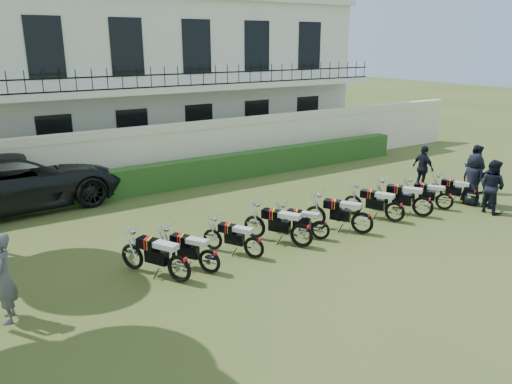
{
  "coord_description": "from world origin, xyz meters",
  "views": [
    {
      "loc": [
        -8.08,
        -9.71,
        5.33
      ],
      "look_at": [
        -0.44,
        2.31,
        1.01
      ],
      "focal_mm": 35.0,
      "sensor_mm": 36.0,
      "label": 1
    }
  ],
  "objects_px": {
    "officer_5": "(423,168)",
    "motorcycle_4": "(320,225)",
    "motorcycle_9": "(470,193)",
    "officer_3": "(473,179)",
    "motorcycle_8": "(445,197)",
    "suv": "(16,181)",
    "officer_1": "(492,186)",
    "motorcycle_0": "(179,262)",
    "inspector": "(3,278)",
    "motorcycle_6": "(395,207)",
    "officer_4": "(475,168)",
    "motorcycle_7": "(423,202)",
    "motorcycle_2": "(254,243)",
    "officer_2": "(490,185)",
    "motorcycle_1": "(209,256)",
    "motorcycle_5": "(363,218)",
    "motorcycle_3": "(302,230)"
  },
  "relations": [
    {
      "from": "officer_5",
      "to": "motorcycle_4",
      "type": "bearing_deg",
      "value": 111.19
    },
    {
      "from": "motorcycle_9",
      "to": "officer_3",
      "type": "relative_size",
      "value": 0.94
    },
    {
      "from": "motorcycle_8",
      "to": "suv",
      "type": "height_order",
      "value": "suv"
    },
    {
      "from": "motorcycle_4",
      "to": "officer_1",
      "type": "relative_size",
      "value": 0.85
    },
    {
      "from": "motorcycle_0",
      "to": "motorcycle_4",
      "type": "height_order",
      "value": "motorcycle_0"
    },
    {
      "from": "motorcycle_9",
      "to": "inspector",
      "type": "distance_m",
      "value": 14.11
    },
    {
      "from": "motorcycle_0",
      "to": "motorcycle_9",
      "type": "bearing_deg",
      "value": -29.03
    },
    {
      "from": "motorcycle_6",
      "to": "motorcycle_8",
      "type": "relative_size",
      "value": 1.15
    },
    {
      "from": "motorcycle_6",
      "to": "motorcycle_9",
      "type": "xyz_separation_m",
      "value": [
        3.38,
        -0.2,
        -0.06
      ]
    },
    {
      "from": "motorcycle_0",
      "to": "officer_4",
      "type": "distance_m",
      "value": 12.15
    },
    {
      "from": "motorcycle_0",
      "to": "motorcycle_7",
      "type": "relative_size",
      "value": 1.0
    },
    {
      "from": "motorcycle_2",
      "to": "motorcycle_6",
      "type": "relative_size",
      "value": 0.88
    },
    {
      "from": "officer_1",
      "to": "officer_2",
      "type": "height_order",
      "value": "officer_1"
    },
    {
      "from": "motorcycle_4",
      "to": "inspector",
      "type": "xyz_separation_m",
      "value": [
        -7.89,
        0.09,
        0.48
      ]
    },
    {
      "from": "motorcycle_1",
      "to": "officer_5",
      "type": "bearing_deg",
      "value": -19.25
    },
    {
      "from": "officer_1",
      "to": "officer_4",
      "type": "xyz_separation_m",
      "value": [
        1.58,
        1.73,
        0.01
      ]
    },
    {
      "from": "officer_4",
      "to": "motorcycle_8",
      "type": "bearing_deg",
      "value": 101.95
    },
    {
      "from": "motorcycle_1",
      "to": "motorcycle_5",
      "type": "bearing_deg",
      "value": -31.97
    },
    {
      "from": "motorcycle_9",
      "to": "officer_4",
      "type": "relative_size",
      "value": 0.94
    },
    {
      "from": "motorcycle_7",
      "to": "motorcycle_9",
      "type": "distance_m",
      "value": 2.29
    },
    {
      "from": "officer_5",
      "to": "motorcycle_0",
      "type": "bearing_deg",
      "value": 106.26
    },
    {
      "from": "motorcycle_5",
      "to": "officer_3",
      "type": "bearing_deg",
      "value": -32.38
    },
    {
      "from": "motorcycle_3",
      "to": "motorcycle_6",
      "type": "bearing_deg",
      "value": -29.48
    },
    {
      "from": "motorcycle_5",
      "to": "officer_3",
      "type": "distance_m",
      "value": 5.13
    },
    {
      "from": "officer_3",
      "to": "officer_4",
      "type": "relative_size",
      "value": 1.0
    },
    {
      "from": "officer_1",
      "to": "motorcycle_0",
      "type": "bearing_deg",
      "value": 87.89
    },
    {
      "from": "motorcycle_1",
      "to": "officer_2",
      "type": "xyz_separation_m",
      "value": [
        10.08,
        -0.58,
        0.32
      ]
    },
    {
      "from": "motorcycle_6",
      "to": "motorcycle_2",
      "type": "bearing_deg",
      "value": 153.54
    },
    {
      "from": "motorcycle_6",
      "to": "inspector",
      "type": "distance_m",
      "value": 10.72
    },
    {
      "from": "officer_2",
      "to": "officer_3",
      "type": "height_order",
      "value": "officer_3"
    },
    {
      "from": "motorcycle_4",
      "to": "motorcycle_5",
      "type": "xyz_separation_m",
      "value": [
        1.27,
        -0.32,
        0.08
      ]
    },
    {
      "from": "motorcycle_3",
      "to": "officer_5",
      "type": "height_order",
      "value": "officer_5"
    },
    {
      "from": "motorcycle_1",
      "to": "suv",
      "type": "distance_m",
      "value": 8.38
    },
    {
      "from": "motorcycle_2",
      "to": "inspector",
      "type": "relative_size",
      "value": 0.87
    },
    {
      "from": "motorcycle_3",
      "to": "motorcycle_9",
      "type": "height_order",
      "value": "motorcycle_3"
    },
    {
      "from": "officer_2",
      "to": "motorcycle_7",
      "type": "bearing_deg",
      "value": 88.2
    },
    {
      "from": "motorcycle_2",
      "to": "motorcycle_6",
      "type": "bearing_deg",
      "value": -30.72
    },
    {
      "from": "motorcycle_8",
      "to": "officer_4",
      "type": "distance_m",
      "value": 2.83
    },
    {
      "from": "motorcycle_9",
      "to": "officer_4",
      "type": "bearing_deg",
      "value": 11.81
    },
    {
      "from": "officer_2",
      "to": "officer_3",
      "type": "distance_m",
      "value": 0.59
    },
    {
      "from": "motorcycle_0",
      "to": "officer_2",
      "type": "bearing_deg",
      "value": -31.58
    },
    {
      "from": "motorcycle_9",
      "to": "suv",
      "type": "height_order",
      "value": "suv"
    },
    {
      "from": "inspector",
      "to": "motorcycle_1",
      "type": "bearing_deg",
      "value": 96.09
    },
    {
      "from": "motorcycle_7",
      "to": "inspector",
      "type": "bearing_deg",
      "value": 148.42
    },
    {
      "from": "motorcycle_0",
      "to": "motorcycle_2",
      "type": "xyz_separation_m",
      "value": [
        2.14,
        0.19,
        -0.06
      ]
    },
    {
      "from": "suv",
      "to": "officer_5",
      "type": "xyz_separation_m",
      "value": [
        13.02,
        -5.72,
        -0.11
      ]
    },
    {
      "from": "officer_2",
      "to": "officer_4",
      "type": "bearing_deg",
      "value": -30.73
    },
    {
      "from": "inspector",
      "to": "officer_1",
      "type": "xyz_separation_m",
      "value": [
        14.05,
        -1.18,
        -0.04
      ]
    },
    {
      "from": "motorcycle_3",
      "to": "suv",
      "type": "relative_size",
      "value": 0.27
    },
    {
      "from": "suv",
      "to": "inspector",
      "type": "bearing_deg",
      "value": 165.1
    }
  ]
}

